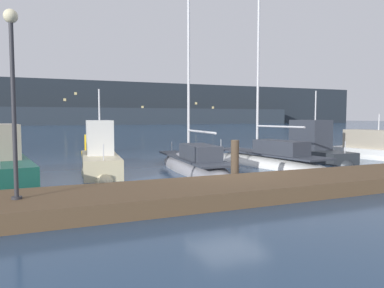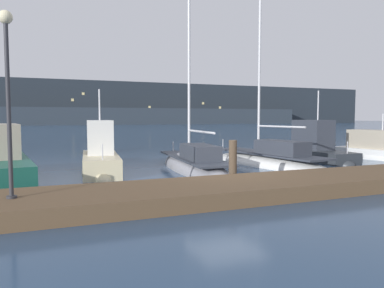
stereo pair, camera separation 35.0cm
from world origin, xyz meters
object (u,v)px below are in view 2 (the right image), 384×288
motorboat_berth_4 (101,164)px  sailboat_berth_5 (194,168)px  motorboat_berth_7 (317,153)px  motorboat_berth_8 (382,155)px  channel_buoy (94,143)px  sailboat_berth_6 (268,162)px  dock_lamppost (7,75)px

motorboat_berth_4 → sailboat_berth_5: (3.97, -0.88, -0.26)m
motorboat_berth_7 → sailboat_berth_5: bearing=-172.9°
sailboat_berth_5 → motorboat_berth_8: (11.62, 0.07, 0.12)m
channel_buoy → sailboat_berth_5: bearing=-73.3°
sailboat_berth_5 → motorboat_berth_8: 11.62m
motorboat_berth_7 → channel_buoy: 14.07m
motorboat_berth_4 → motorboat_berth_8: size_ratio=0.84×
motorboat_berth_7 → motorboat_berth_8: motorboat_berth_7 is taller
channel_buoy → motorboat_berth_7: bearing=-40.1°
sailboat_berth_5 → sailboat_berth_6: 4.00m
motorboat_berth_7 → dock_lamppost: 16.45m
motorboat_berth_4 → channel_buoy: (0.97, 9.15, 0.31)m
dock_lamppost → motorboat_berth_7: bearing=24.1°
sailboat_berth_5 → motorboat_berth_7: 7.81m
sailboat_berth_6 → motorboat_berth_7: sailboat_berth_6 is taller
motorboat_berth_7 → motorboat_berth_8: (3.87, -0.90, -0.16)m
channel_buoy → dock_lamppost: size_ratio=0.42×
motorboat_berth_4 → motorboat_berth_8: (15.59, -0.81, -0.14)m
motorboat_berth_8 → channel_buoy: 17.71m
sailboat_berth_6 → dock_lamppost: size_ratio=2.62×
motorboat_berth_4 → motorboat_berth_7: size_ratio=1.03×
sailboat_berth_6 → motorboat_berth_8: bearing=0.0°
sailboat_berth_5 → sailboat_berth_6: sailboat_berth_6 is taller
motorboat_berth_8 → dock_lamppost: 19.75m
motorboat_berth_7 → motorboat_berth_8: size_ratio=0.81×
motorboat_berth_4 → sailboat_berth_6: (7.97, -0.82, -0.21)m
motorboat_berth_4 → channel_buoy: 9.21m
motorboat_berth_4 → dock_lamppost: bearing=-115.1°
sailboat_berth_5 → dock_lamppost: sailboat_berth_5 is taller
sailboat_berth_6 → channel_buoy: size_ratio=6.16×
sailboat_berth_6 → dock_lamppost: 12.81m
sailboat_berth_6 → dock_lamppost: bearing=-152.6°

